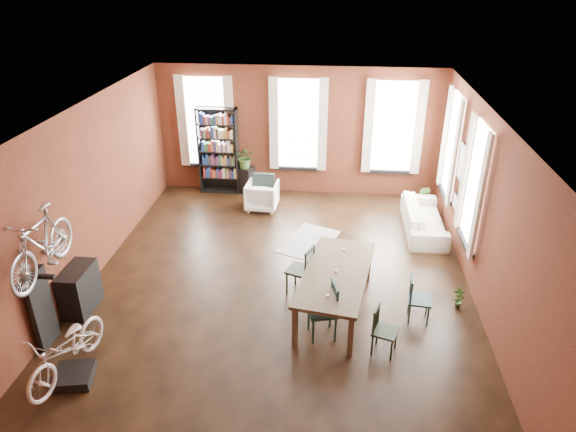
# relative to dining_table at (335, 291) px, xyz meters

# --- Properties ---
(room) EXTENTS (9.00, 9.04, 3.22)m
(room) POSITION_rel_dining_table_xyz_m (-0.80, 1.12, 1.75)
(room) COLOR black
(room) RESTS_ON ground
(dining_table) EXTENTS (1.39, 2.40, 0.77)m
(dining_table) POSITION_rel_dining_table_xyz_m (0.00, 0.00, 0.00)
(dining_table) COLOR #4F412F
(dining_table) RESTS_ON ground
(dining_chair_a) EXTENTS (0.54, 0.54, 0.95)m
(dining_chair_a) POSITION_rel_dining_table_xyz_m (-0.20, -0.68, 0.09)
(dining_chair_a) COLOR #1B3C38
(dining_chair_a) RESTS_ON ground
(dining_chair_b) EXTENTS (0.56, 0.56, 0.94)m
(dining_chair_b) POSITION_rel_dining_table_xyz_m (-0.64, 0.49, 0.08)
(dining_chair_b) COLOR black
(dining_chair_b) RESTS_ON ground
(dining_chair_c) EXTENTS (0.46, 0.46, 0.79)m
(dining_chair_c) POSITION_rel_dining_table_xyz_m (0.77, -0.98, 0.01)
(dining_chair_c) COLOR black
(dining_chair_c) RESTS_ON ground
(dining_chair_d) EXTENTS (0.40, 0.40, 0.80)m
(dining_chair_d) POSITION_rel_dining_table_xyz_m (1.39, -0.12, 0.01)
(dining_chair_d) COLOR #1B3C39
(dining_chair_d) RESTS_ON ground
(bookshelf) EXTENTS (1.00, 0.32, 2.20)m
(bookshelf) POSITION_rel_dining_table_xyz_m (-3.04, 4.81, 0.71)
(bookshelf) COLOR black
(bookshelf) RESTS_ON ground
(white_armchair) EXTENTS (0.76, 0.72, 0.75)m
(white_armchair) POSITION_rel_dining_table_xyz_m (-1.82, 3.87, -0.01)
(white_armchair) COLOR white
(white_armchair) RESTS_ON ground
(cream_sofa) EXTENTS (0.61, 2.08, 0.81)m
(cream_sofa) POSITION_rel_dining_table_xyz_m (1.91, 3.11, 0.02)
(cream_sofa) COLOR beige
(cream_sofa) RESTS_ON ground
(striped_rug) EXTENTS (1.39, 1.70, 0.01)m
(striped_rug) POSITION_rel_dining_table_xyz_m (-0.59, 2.35, -0.38)
(striped_rug) COLOR black
(striped_rug) RESTS_ON ground
(bike_trainer) EXTENTS (0.62, 0.62, 0.15)m
(bike_trainer) POSITION_rel_dining_table_xyz_m (-3.68, -2.03, -0.31)
(bike_trainer) COLOR black
(bike_trainer) RESTS_ON ground
(bike_wall_rack) EXTENTS (0.16, 0.60, 1.30)m
(bike_wall_rack) POSITION_rel_dining_table_xyz_m (-4.44, -1.29, 0.26)
(bike_wall_rack) COLOR black
(bike_wall_rack) RESTS_ON ground
(console_table) EXTENTS (0.40, 0.80, 0.80)m
(console_table) POSITION_rel_dining_table_xyz_m (-4.32, -0.39, 0.01)
(console_table) COLOR black
(console_table) RESTS_ON ground
(plant_stand) EXTENTS (0.44, 0.44, 0.68)m
(plant_stand) POSITION_rel_dining_table_xyz_m (-2.36, 4.81, -0.05)
(plant_stand) COLOR black
(plant_stand) RESTS_ON ground
(plant_by_sofa) EXTENTS (0.54, 0.70, 0.28)m
(plant_by_sofa) POSITION_rel_dining_table_xyz_m (2.01, 4.21, -0.25)
(plant_by_sofa) COLOR #366127
(plant_by_sofa) RESTS_ON ground
(plant_small) EXTENTS (0.27, 0.43, 0.14)m
(plant_small) POSITION_rel_dining_table_xyz_m (2.12, 0.27, -0.31)
(plant_small) COLOR #2E5321
(plant_small) RESTS_ON ground
(bicycle_floor) EXTENTS (0.70, 0.92, 1.58)m
(bicycle_floor) POSITION_rel_dining_table_xyz_m (-3.69, -2.03, 0.56)
(bicycle_floor) COLOR beige
(bicycle_floor) RESTS_ON bike_trainer
(bicycle_hung) EXTENTS (0.47, 1.00, 1.66)m
(bicycle_hung) POSITION_rel_dining_table_xyz_m (-4.19, -1.29, 1.75)
(bicycle_hung) COLOR #A5A8AD
(bicycle_hung) RESTS_ON bike_wall_rack
(plant_on_stand) EXTENTS (0.55, 0.60, 0.44)m
(plant_on_stand) POSITION_rel_dining_table_xyz_m (-2.36, 4.79, 0.51)
(plant_on_stand) COLOR #385B24
(plant_on_stand) RESTS_ON plant_stand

